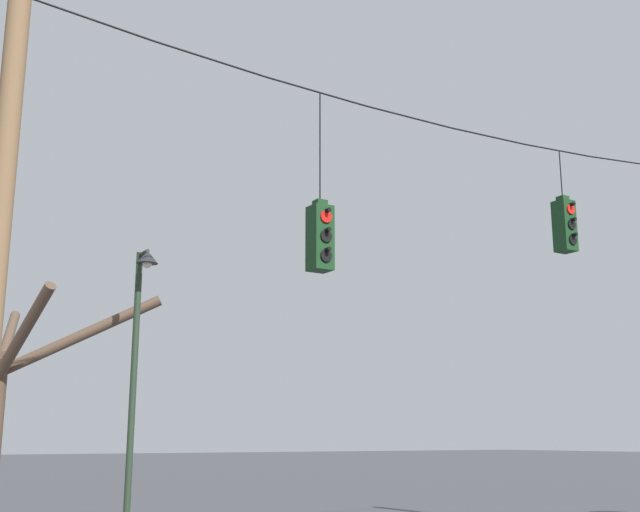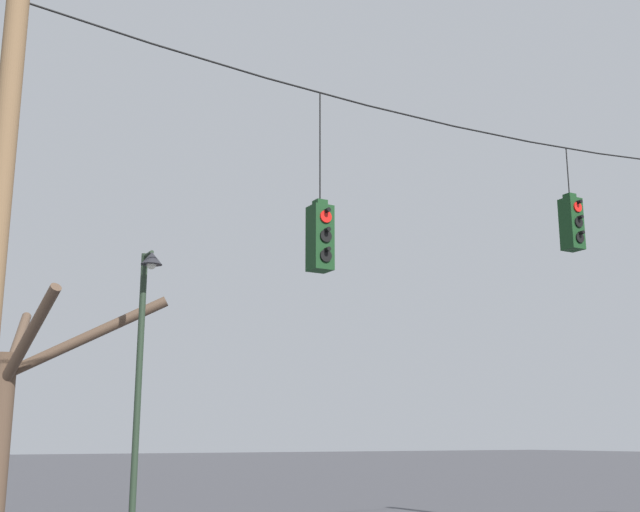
% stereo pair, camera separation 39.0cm
% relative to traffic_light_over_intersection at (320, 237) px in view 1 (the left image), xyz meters
% --- Properties ---
extents(span_wire, '(13.29, 0.03, 0.36)m').
position_rel_traffic_light_over_intersection_xyz_m(span_wire, '(1.86, 0.01, 2.54)').
color(span_wire, black).
extents(traffic_light_over_intersection, '(0.34, 0.46, 3.01)m').
position_rel_traffic_light_over_intersection_xyz_m(traffic_light_over_intersection, '(0.00, 0.00, 0.00)').
color(traffic_light_over_intersection, '#143819').
extents(traffic_light_near_left_pole, '(0.34, 0.46, 2.09)m').
position_rel_traffic_light_over_intersection_xyz_m(traffic_light_near_left_pole, '(5.67, -0.00, 0.98)').
color(traffic_light_near_left_pole, '#143819').
extents(street_lamp, '(0.39, 0.68, 5.38)m').
position_rel_traffic_light_over_intersection_xyz_m(street_lamp, '(-1.73, 3.42, -1.56)').
color(street_lamp, '#233323').
rests_on(street_lamp, ground_plane).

